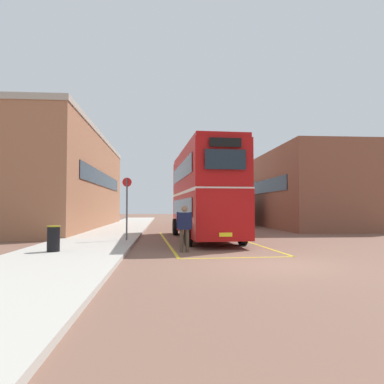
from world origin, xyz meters
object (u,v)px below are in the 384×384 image
object	(u,v)px
double_decker_bus	(204,192)
litter_bin	(53,239)
single_deck_bus	(223,208)
pedestrian_boarding	(184,225)
bus_stop_sign	(127,203)

from	to	relation	value
double_decker_bus	litter_bin	distance (m)	8.76
single_deck_bus	litter_bin	size ratio (longest dim) A/B	10.93
pedestrian_boarding	bus_stop_sign	world-z (taller)	bus_stop_sign
double_decker_bus	litter_bin	world-z (taller)	double_decker_bus
single_deck_bus	pedestrian_boarding	distance (m)	21.72
double_decker_bus	pedestrian_boarding	bearing A→B (deg)	-103.82
double_decker_bus	pedestrian_boarding	distance (m)	5.84
double_decker_bus	litter_bin	size ratio (longest dim) A/B	11.42
single_deck_bus	pedestrian_boarding	xyz separation A→B (m)	(-5.00, -21.13, -0.61)
bus_stop_sign	double_decker_bus	bearing A→B (deg)	23.42
pedestrian_boarding	bus_stop_sign	bearing A→B (deg)	123.79
single_deck_bus	litter_bin	xyz separation A→B (m)	(-9.67, -21.71, -1.04)
pedestrian_boarding	litter_bin	world-z (taller)	pedestrian_boarding
single_deck_bus	litter_bin	world-z (taller)	single_deck_bus
double_decker_bus	single_deck_bus	distance (m)	16.08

